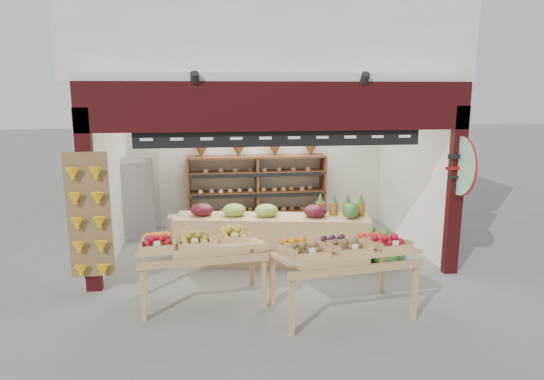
{
  "coord_description": "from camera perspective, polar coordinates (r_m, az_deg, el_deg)",
  "views": [
    {
      "loc": [
        -1.01,
        -8.0,
        2.89
      ],
      "look_at": [
        -0.02,
        -0.2,
        1.25
      ],
      "focal_mm": 32.0,
      "sensor_mm": 36.0,
      "label": 1
    }
  ],
  "objects": [
    {
      "name": "gift_sign",
      "position": [
        7.9,
        21.27,
        2.67
      ],
      "size": [
        0.04,
        0.93,
        0.92
      ],
      "color": "#A3CDB9",
      "rests_on": "ground"
    },
    {
      "name": "display_table_left",
      "position": [
        6.72,
        -9.33,
        -6.27
      ],
      "size": [
        1.77,
        1.1,
        1.06
      ],
      "color": "tan",
      "rests_on": "ground"
    },
    {
      "name": "refrigerator",
      "position": [
        9.89,
        -15.17,
        -0.75
      ],
      "size": [
        0.67,
        0.67,
        1.63
      ],
      "primitive_type": "cube",
      "rotation": [
        0.0,
        0.0,
        -0.06
      ],
      "color": "silver",
      "rests_on": "ground"
    },
    {
      "name": "display_table_right",
      "position": [
        6.35,
        8.29,
        -6.88
      ],
      "size": [
        1.86,
        1.2,
        1.1
      ],
      "color": "tan",
      "rests_on": "ground"
    },
    {
      "name": "cardboard_stack",
      "position": [
        9.19,
        -9.66,
        -5.27
      ],
      "size": [
        0.93,
        0.68,
        0.61
      ],
      "color": "beige",
      "rests_on": "ground"
    },
    {
      "name": "watermelon_pile",
      "position": [
        8.58,
        12.81,
        -6.73
      ],
      "size": [
        0.71,
        0.73,
        0.55
      ],
      "color": "#184717",
      "rests_on": "ground"
    },
    {
      "name": "shop_structure",
      "position": [
        9.72,
        -1.32,
        17.85
      ],
      "size": [
        6.36,
        5.12,
        5.4
      ],
      "color": "white",
      "rests_on": "ground"
    },
    {
      "name": "banana_board",
      "position": [
        7.26,
        -20.75,
        -3.16
      ],
      "size": [
        0.6,
        0.15,
        1.8
      ],
      "color": "olive",
      "rests_on": "ground"
    },
    {
      "name": "back_shelving",
      "position": [
        10.17,
        -1.79,
        1.56
      ],
      "size": [
        2.9,
        0.47,
        1.8
      ],
      "color": "brown",
      "rests_on": "ground"
    },
    {
      "name": "mid_counter",
      "position": [
        8.2,
        -0.08,
        -5.58
      ],
      "size": [
        3.3,
        1.18,
        1.03
      ],
      "color": "tan",
      "rests_on": "ground"
    },
    {
      "name": "ground",
      "position": [
        8.57,
        -0.06,
        -7.94
      ],
      "size": [
        60.0,
        60.0,
        0.0
      ],
      "primitive_type": "plane",
      "color": "slate",
      "rests_on": "ground"
    }
  ]
}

